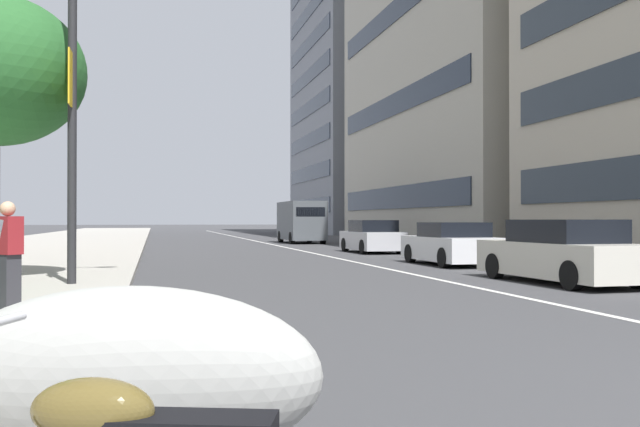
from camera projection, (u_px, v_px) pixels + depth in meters
name	position (u px, v px, depth m)	size (l,w,h in m)	color
sidewalk_right_plaza	(29.00, 251.00, 30.99)	(160.00, 9.77, 0.15)	#A39E93
lane_centre_stripe	(279.00, 246.00, 38.63)	(110.00, 0.16, 0.01)	silver
motorcycle_under_tarp	(126.00, 378.00, 3.83)	(1.27, 2.24, 1.10)	#9E9E99
car_following_behind	(562.00, 253.00, 16.12)	(4.76, 1.98, 1.46)	beige
car_lead_in_lane	(452.00, 245.00, 22.64)	(4.25, 1.96, 1.37)	silver
car_far_down_avenue	(372.00, 237.00, 30.93)	(4.14, 1.91, 1.43)	#B7B7BC
delivery_van_ahead	(301.00, 221.00, 43.61)	(5.11, 2.23, 2.56)	#4C5156
street_lamp_with_banners	(87.00, 55.00, 14.45)	(1.26, 2.09, 7.89)	#232326
pedestrian_on_plaza	(8.00, 255.00, 10.20)	(0.47, 0.46, 1.57)	#2D2D33
office_tower_mid_left	(401.00, 68.00, 76.67)	(20.64, 20.77, 35.88)	gray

